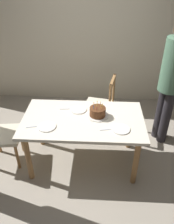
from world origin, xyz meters
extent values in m
plane|color=#9E9384|center=(0.00, 0.00, 0.00)|extent=(6.40, 6.40, 0.00)
cube|color=beige|center=(0.00, 1.85, 1.30)|extent=(6.40, 0.10, 2.60)
cube|color=silver|center=(0.00, 0.00, 0.72)|extent=(1.53, 0.87, 0.04)
cylinder|color=#9E7042|center=(-0.66, -0.34, 0.35)|extent=(0.07, 0.07, 0.70)
cylinder|color=#9E7042|center=(0.66, -0.34, 0.35)|extent=(0.07, 0.07, 0.70)
cylinder|color=#9E7042|center=(-0.66, 0.34, 0.35)|extent=(0.07, 0.07, 0.70)
cylinder|color=#9E7042|center=(0.66, 0.34, 0.35)|extent=(0.07, 0.07, 0.70)
cylinder|color=silver|center=(0.18, 0.07, 0.75)|extent=(0.28, 0.28, 0.01)
cylinder|color=#563019|center=(0.18, 0.07, 0.81)|extent=(0.20, 0.20, 0.11)
cylinder|color=yellow|center=(0.24, 0.06, 0.89)|extent=(0.01, 0.01, 0.05)
sphere|color=#FFC64C|center=(0.24, 0.06, 0.92)|extent=(0.01, 0.01, 0.01)
cylinder|color=#F2994C|center=(0.21, 0.11, 0.89)|extent=(0.01, 0.01, 0.05)
sphere|color=#FFC64C|center=(0.21, 0.11, 0.92)|extent=(0.01, 0.01, 0.01)
cylinder|color=yellow|center=(0.17, 0.12, 0.89)|extent=(0.01, 0.01, 0.05)
sphere|color=#FFC64C|center=(0.17, 0.12, 0.92)|extent=(0.01, 0.01, 0.01)
cylinder|color=#D872CC|center=(0.13, 0.09, 0.89)|extent=(0.01, 0.01, 0.05)
sphere|color=#FFC64C|center=(0.13, 0.09, 0.92)|extent=(0.01, 0.01, 0.01)
cylinder|color=#4C7FE5|center=(0.13, 0.04, 0.89)|extent=(0.01, 0.01, 0.05)
sphere|color=#FFC64C|center=(0.13, 0.04, 0.92)|extent=(0.01, 0.01, 0.01)
cylinder|color=#E54C4C|center=(0.17, 0.01, 0.89)|extent=(0.01, 0.01, 0.05)
sphere|color=#FFC64C|center=(0.17, 0.01, 0.92)|extent=(0.01, 0.01, 0.01)
cylinder|color=#F2994C|center=(0.22, 0.03, 0.89)|extent=(0.01, 0.01, 0.05)
sphere|color=#FFC64C|center=(0.22, 0.03, 0.92)|extent=(0.01, 0.01, 0.01)
cylinder|color=white|center=(-0.42, -0.20, 0.75)|extent=(0.22, 0.22, 0.01)
cylinder|color=white|center=(-0.08, 0.20, 0.75)|extent=(0.22, 0.22, 0.01)
cylinder|color=white|center=(0.46, -0.20, 0.75)|extent=(0.22, 0.22, 0.01)
cube|color=silver|center=(-0.58, -0.20, 0.74)|extent=(0.18, 0.06, 0.01)
cube|color=silver|center=(-0.24, 0.21, 0.74)|extent=(0.18, 0.03, 0.01)
cube|color=silver|center=(0.30, -0.21, 0.74)|extent=(0.18, 0.05, 0.01)
cube|color=beige|center=(0.19, 0.76, 0.45)|extent=(0.52, 0.52, 0.05)
cylinder|color=#9E7042|center=(0.06, 0.96, 0.21)|extent=(0.04, 0.04, 0.42)
cylinder|color=#9E7042|center=(-0.01, 0.62, 0.21)|extent=(0.04, 0.04, 0.42)
cylinder|color=#9E7042|center=(0.39, 0.89, 0.21)|extent=(0.04, 0.04, 0.42)
cylinder|color=#9E7042|center=(0.33, 0.56, 0.21)|extent=(0.04, 0.04, 0.42)
cylinder|color=#9E7042|center=(0.42, 0.89, 0.70)|extent=(0.04, 0.04, 0.50)
cylinder|color=#9E7042|center=(0.35, 0.54, 0.70)|extent=(0.04, 0.04, 0.50)
cube|color=#9E7042|center=(0.39, 0.72, 0.92)|extent=(0.12, 0.40, 0.06)
cube|color=beige|center=(-1.06, -0.03, 0.45)|extent=(0.49, 0.49, 0.05)
cylinder|color=#9E7042|center=(-0.88, -0.18, 0.21)|extent=(0.04, 0.04, 0.42)
cylinder|color=#9E7042|center=(-0.91, 0.16, 0.21)|extent=(0.04, 0.04, 0.42)
cylinder|color=#262328|center=(1.14, 0.64, 0.44)|extent=(0.14, 0.14, 0.87)
cylinder|color=#262328|center=(1.20, 0.52, 0.44)|extent=(0.14, 0.14, 0.87)
cylinder|color=#4C7259|center=(1.17, 0.58, 1.24)|extent=(0.32, 0.32, 0.73)
camera|label=1|loc=(0.18, -2.34, 2.40)|focal=36.74mm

